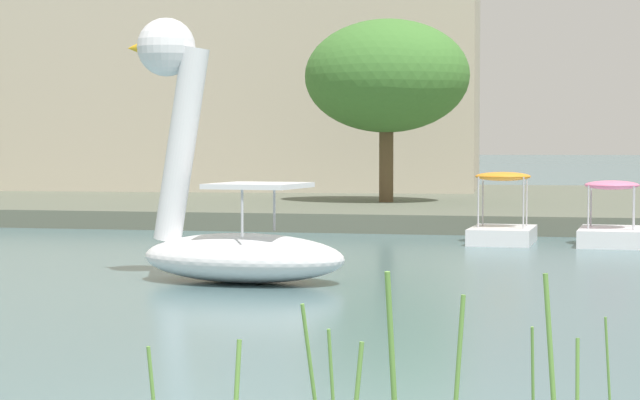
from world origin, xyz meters
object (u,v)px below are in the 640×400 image
(pedal_boat_pink, at_px, (611,226))
(tree_broadleaf_right, at_px, (386,76))
(pedal_boat_orange, at_px, (503,224))
(swan_boat, at_px, (225,212))

(pedal_boat_pink, distance_m, tree_broadleaf_right, 11.62)
(pedal_boat_orange, height_order, tree_broadleaf_right, tree_broadleaf_right)
(pedal_boat_orange, xyz_separation_m, tree_broadleaf_right, (-4.17, 8.78, 3.85))
(swan_boat, distance_m, pedal_boat_orange, 9.46)
(tree_broadleaf_right, bearing_deg, pedal_boat_orange, -64.57)
(pedal_boat_pink, bearing_deg, pedal_boat_orange, 179.55)
(tree_broadleaf_right, bearing_deg, pedal_boat_pink, -53.35)
(swan_boat, height_order, pedal_boat_orange, swan_boat)
(swan_boat, distance_m, tree_broadleaf_right, 17.72)
(swan_boat, xyz_separation_m, pedal_boat_orange, (3.76, 8.65, -0.69))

